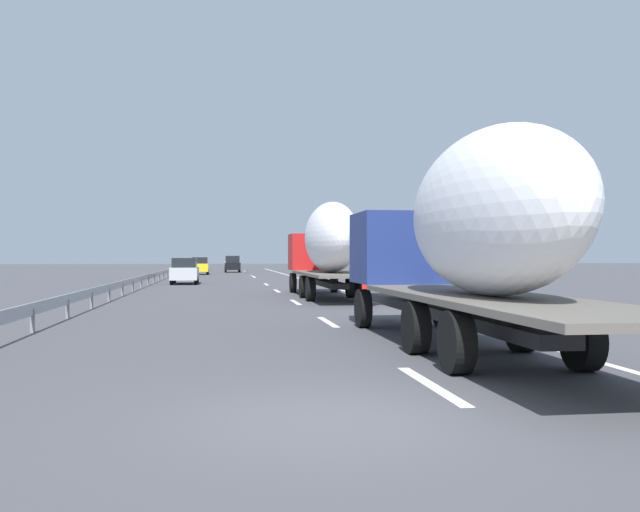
{
  "coord_description": "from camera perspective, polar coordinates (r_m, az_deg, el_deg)",
  "views": [
    {
      "loc": [
        -8.13,
        1.32,
        1.93
      ],
      "look_at": [
        21.87,
        -2.97,
        1.94
      ],
      "focal_mm": 39.29,
      "sensor_mm": 36.0,
      "label": 1
    }
  ],
  "objects": [
    {
      "name": "guardrail_median",
      "position": [
        51.36,
        -13.36,
        -1.52
      ],
      "size": [
        94.0,
        0.1,
        0.76
      ],
      "color": "#9EA0A5",
      "rests_on": "ground_plane"
    },
    {
      "name": "lane_stripe_2",
      "position": [
        29.3,
        -2.01,
        -3.78
      ],
      "size": [
        3.2,
        0.2,
        0.01
      ],
      "primitive_type": "cube",
      "color": "white",
      "rests_on": "ground_plane"
    },
    {
      "name": "car_black_suv",
      "position": [
        84.32,
        -7.14,
        -0.66
      ],
      "size": [
        4.13,
        1.85,
        1.97
      ],
      "color": "black",
      "rests_on": "ground_plane"
    },
    {
      "name": "lane_stripe_0",
      "position": [
        10.77,
        8.99,
        -10.31
      ],
      "size": [
        3.2,
        0.2,
        0.01
      ],
      "primitive_type": "cube",
      "color": "white",
      "rests_on": "ground_plane"
    },
    {
      "name": "lane_stripe_1",
      "position": [
        20.55,
        0.64,
        -5.39
      ],
      "size": [
        3.2,
        0.2,
        0.01
      ],
      "primitive_type": "cube",
      "color": "white",
      "rests_on": "ground_plane"
    },
    {
      "name": "road_sign",
      "position": [
        52.19,
        0.7,
        0.5
      ],
      "size": [
        0.1,
        0.9,
        3.49
      ],
      "color": "gray",
      "rests_on": "ground_plane"
    },
    {
      "name": "lane_stripe_5",
      "position": [
        64.5,
        -5.36,
        -1.72
      ],
      "size": [
        3.2,
        0.2,
        0.01
      ],
      "primitive_type": "cube",
      "color": "white",
      "rests_on": "ground_plane"
    },
    {
      "name": "lane_stripe_4",
      "position": [
        47.97,
        -4.4,
        -2.31
      ],
      "size": [
        3.2,
        0.2,
        0.01
      ],
      "primitive_type": "cube",
      "color": "white",
      "rests_on": "ground_plane"
    },
    {
      "name": "tree_1",
      "position": [
        97.7,
        -0.59,
        1.29
      ],
      "size": [
        3.76,
        3.76,
        6.54
      ],
      "color": "#472D19",
      "rests_on": "ground_plane"
    },
    {
      "name": "ground_plane",
      "position": [
        48.19,
        -6.56,
        -2.31
      ],
      "size": [
        260.0,
        260.0,
        0.0
      ],
      "primitive_type": "plane",
      "color": "#424247"
    },
    {
      "name": "lane_stripe_7",
      "position": [
        68.05,
        -5.51,
        -1.63
      ],
      "size": [
        3.2,
        0.2,
        0.01
      ],
      "primitive_type": "cube",
      "color": "white",
      "rests_on": "ground_plane"
    },
    {
      "name": "car_white_van",
      "position": [
        99.83,
        -7.25,
        -0.58
      ],
      "size": [
        4.68,
        1.85,
        1.86
      ],
      "color": "white",
      "rests_on": "ground_plane"
    },
    {
      "name": "lane_stripe_6",
      "position": [
        69.84,
        -5.57,
        -1.59
      ],
      "size": [
        3.2,
        0.2,
        0.01
      ],
      "primitive_type": "cube",
      "color": "white",
      "rests_on": "ground_plane"
    },
    {
      "name": "car_silver_hatch",
      "position": [
        49.26,
        -10.96,
        -1.19
      ],
      "size": [
        4.59,
        1.83,
        1.8
      ],
      "color": "#ADB2B7",
      "rests_on": "ground_plane"
    },
    {
      "name": "edge_line_right",
      "position": [
        53.6,
        -0.82,
        -2.07
      ],
      "size": [
        110.0,
        0.2,
        0.01
      ],
      "primitive_type": "cube",
      "color": "white",
      "rests_on": "ground_plane"
    },
    {
      "name": "lane_stripe_3",
      "position": [
        38.82,
        -3.52,
        -2.86
      ],
      "size": [
        3.2,
        0.2,
        0.01
      ],
      "primitive_type": "cube",
      "color": "white",
      "rests_on": "ground_plane"
    },
    {
      "name": "truck_lead",
      "position": [
        32.48,
        0.58,
        0.94
      ],
      "size": [
        13.37,
        2.55,
        4.35
      ],
      "color": "#B21919",
      "rests_on": "ground_plane"
    },
    {
      "name": "car_yellow_coupe",
      "position": [
        74.54,
        -9.75,
        -0.79
      ],
      "size": [
        4.11,
        1.79,
        1.82
      ],
      "color": "gold",
      "rests_on": "ground_plane"
    },
    {
      "name": "lane_stripe_8",
      "position": [
        90.83,
        -6.17,
        -1.23
      ],
      "size": [
        3.2,
        0.2,
        0.01
      ],
      "primitive_type": "cube",
      "color": "white",
      "rests_on": "ground_plane"
    },
    {
      "name": "truck_trailing",
      "position": [
        14.42,
        11.83,
        1.94
      ],
      "size": [
        14.09,
        2.55,
        4.27
      ],
      "color": "navy",
      "rests_on": "ground_plane"
    },
    {
      "name": "tree_0",
      "position": [
        37.72,
        11.56,
        2.74
      ],
      "size": [
        2.92,
        2.92,
        5.69
      ],
      "color": "#472D19",
      "rests_on": "ground_plane"
    },
    {
      "name": "tree_2",
      "position": [
        91.74,
        -0.36,
        1.49
      ],
      "size": [
        2.45,
        2.45,
        7.35
      ],
      "color": "#472D19",
      "rests_on": "ground_plane"
    }
  ]
}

